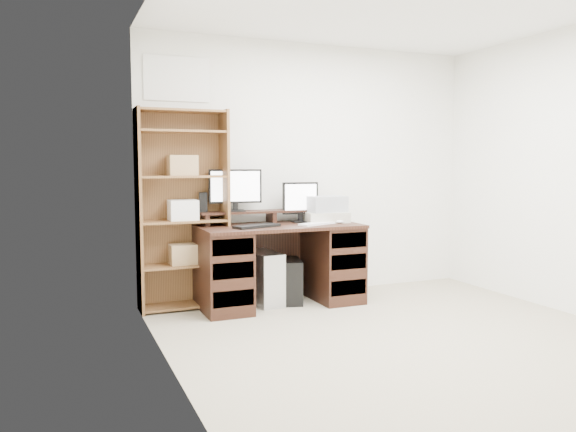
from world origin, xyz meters
TOP-DOWN VIEW (x-y plane):
  - room at (-0.00, 0.00)m, footprint 3.54×4.04m
  - desk at (-0.49, 1.64)m, footprint 1.50×0.70m
  - riser_shelf at (-0.49, 1.85)m, footprint 1.40×0.22m
  - monitor_wide at (-0.85, 1.85)m, footprint 0.50×0.15m
  - monitor_small at (-0.22, 1.77)m, footprint 0.35×0.14m
  - speaker at (-1.15, 1.89)m, footprint 0.08×0.08m
  - keyboard_black at (-0.76, 1.51)m, footprint 0.46×0.27m
  - keyboard_white at (-0.17, 1.51)m, footprint 0.40×0.26m
  - mouse at (0.08, 1.53)m, footprint 0.09×0.07m
  - printer at (0.01, 1.69)m, footprint 0.44×0.35m
  - basket at (0.01, 1.69)m, footprint 0.36×0.26m
  - tower_silver at (-0.63, 1.72)m, footprint 0.27×0.51m
  - tower_black at (-0.36, 1.68)m, footprint 0.28×0.44m
  - bookshelf at (-1.35, 1.86)m, footprint 0.80×0.30m

SIDE VIEW (x-z plane):
  - tower_black at x=-0.36m, z-range 0.00..0.41m
  - tower_silver at x=-0.63m, z-range 0.00..0.49m
  - desk at x=-0.49m, z-range 0.01..0.76m
  - keyboard_white at x=-0.17m, z-range 0.75..0.77m
  - keyboard_black at x=-0.76m, z-range 0.75..0.77m
  - mouse at x=0.08m, z-range 0.75..0.78m
  - printer at x=0.01m, z-range 0.75..0.85m
  - riser_shelf at x=-0.49m, z-range 0.78..0.90m
  - bookshelf at x=-1.35m, z-range 0.02..1.82m
  - basket at x=0.01m, z-range 0.85..1.00m
  - monitor_small at x=-0.22m, z-range 0.77..1.15m
  - speaker at x=-1.15m, z-range 0.87..1.05m
  - monitor_wide at x=-0.85m, z-range 0.89..1.29m
  - room at x=0.00m, z-range -0.02..2.52m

